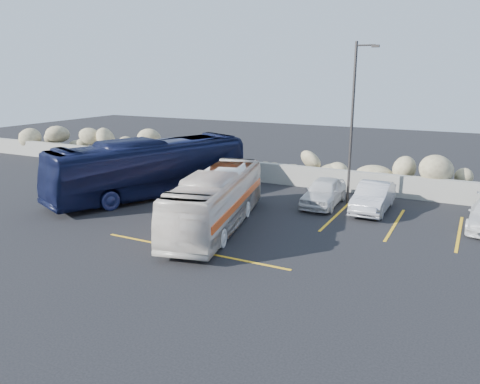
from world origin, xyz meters
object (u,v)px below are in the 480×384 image
at_px(vintage_bus, 216,200).
at_px(car_a, 324,192).
at_px(lamppost, 353,120).
at_px(tour_coach, 150,168).
at_px(car_b, 373,197).

distance_m(vintage_bus, car_a, 6.37).
bearing_deg(lamppost, tour_coach, -161.16).
xyz_separation_m(lamppost, car_a, (-1.06, -0.90, -3.60)).
relative_size(lamppost, car_b, 1.92).
bearing_deg(vintage_bus, tour_coach, 139.67).
bearing_deg(car_a, vintage_bus, -120.87).
height_order(vintage_bus, car_b, vintage_bus).
xyz_separation_m(lamppost, car_b, (1.39, -0.83, -3.61)).
distance_m(lamppost, car_b, 3.95).
distance_m(vintage_bus, car_b, 7.90).
xyz_separation_m(lamppost, vintage_bus, (-4.13, -6.45, -3.06)).
bearing_deg(car_b, vintage_bus, -134.56).
xyz_separation_m(vintage_bus, tour_coach, (-5.86, 3.04, 0.33)).
relative_size(lamppost, vintage_bus, 0.90).
xyz_separation_m(tour_coach, car_a, (8.93, 2.51, -0.87)).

